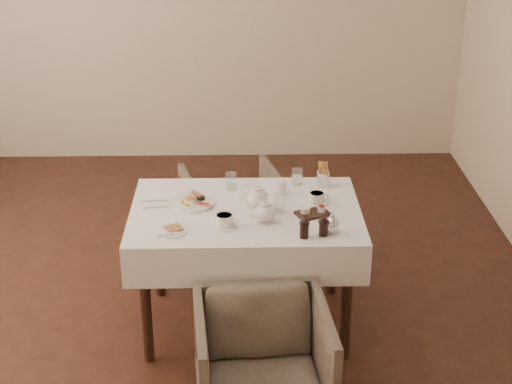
{
  "coord_description": "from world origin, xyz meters",
  "views": [
    {
      "loc": [
        0.33,
        -4.12,
        2.65
      ],
      "look_at": [
        0.41,
        -0.11,
        0.82
      ],
      "focal_mm": 55.0,
      "sensor_mm": 36.0,
      "label": 1
    }
  ],
  "objects": [
    {
      "name": "cutlery_fork",
      "position": [
        -0.15,
        -0.08,
        0.76
      ],
      "size": [
        0.19,
        0.03,
        0.0
      ],
      "primitive_type": "cube",
      "rotation": [
        0.0,
        0.0,
        1.63
      ],
      "color": "silver",
      "rests_on": "table"
    },
    {
      "name": "cutlery_knife",
      "position": [
        -0.13,
        -0.16,
        0.76
      ],
      "size": [
        0.18,
        0.04,
        0.0
      ],
      "primitive_type": "cube",
      "rotation": [
        0.0,
        0.0,
        1.71
      ],
      "color": "silver",
      "rests_on": "table"
    },
    {
      "name": "creamer",
      "position": [
        0.56,
        0.01,
        0.79
      ],
      "size": [
        0.08,
        0.08,
        0.07
      ],
      "primitive_type": "cylinder",
      "rotation": [
        0.0,
        0.0,
        -0.23
      ],
      "color": "white",
      "rests_on": "table"
    },
    {
      "name": "pepper_mill_left",
      "position": [
        0.65,
        -0.54,
        0.81
      ],
      "size": [
        0.06,
        0.06,
        0.11
      ],
      "primitive_type": null,
      "rotation": [
        0.0,
        0.0,
        -0.18
      ],
      "color": "black",
      "rests_on": "table"
    },
    {
      "name": "armchair_near",
      "position": [
        0.43,
        -0.99,
        0.3
      ],
      "size": [
        0.7,
        0.72,
        0.6
      ],
      "primitive_type": "imported",
      "rotation": [
        0.0,
        0.0,
        0.09
      ],
      "color": "#4F443A",
      "rests_on": "ground"
    },
    {
      "name": "breakfast_plate",
      "position": [
        0.05,
        -0.11,
        0.76
      ],
      "size": [
        0.26,
        0.26,
        0.03
      ],
      "rotation": [
        0.0,
        0.0,
        0.16
      ],
      "color": "white",
      "rests_on": "table"
    },
    {
      "name": "glass_left",
      "position": [
        0.27,
        0.09,
        0.8
      ],
      "size": [
        0.07,
        0.07,
        0.1
      ],
      "primitive_type": "cylinder",
      "rotation": [
        0.0,
        0.0,
        -0.0
      ],
      "color": "silver",
      "rests_on": "table"
    },
    {
      "name": "teapot_front",
      "position": [
        0.46,
        -0.35,
        0.82
      ],
      "size": [
        0.18,
        0.16,
        0.12
      ],
      "primitive_type": null,
      "rotation": [
        0.0,
        0.0,
        0.31
      ],
      "color": "white",
      "rests_on": "table"
    },
    {
      "name": "glass_mid",
      "position": [
        0.53,
        -0.24,
        0.8
      ],
      "size": [
        0.07,
        0.07,
        0.1
      ],
      "primitive_type": "cylinder",
      "rotation": [
        0.0,
        0.0,
        -0.03
      ],
      "color": "silver",
      "rests_on": "table"
    },
    {
      "name": "pepper_mill_right",
      "position": [
        0.75,
        -0.52,
        0.81
      ],
      "size": [
        0.07,
        0.07,
        0.11
      ],
      "primitive_type": null,
      "rotation": [
        0.0,
        0.0,
        -0.32
      ],
      "color": "black",
      "rests_on": "table"
    },
    {
      "name": "armchair_far",
      "position": [
        0.27,
        0.71,
        0.3
      ],
      "size": [
        0.77,
        0.79,
        0.59
      ],
      "primitive_type": "imported",
      "rotation": [
        0.0,
        0.0,
        3.39
      ],
      "color": "#4F443A",
      "rests_on": "ground"
    },
    {
      "name": "condiment_board",
      "position": [
        0.72,
        -0.27,
        0.77
      ],
      "size": [
        0.21,
        0.18,
        0.04
      ],
      "rotation": [
        0.0,
        0.0,
        0.41
      ],
      "color": "black",
      "rests_on": "table"
    },
    {
      "name": "silver_pot",
      "position": [
        0.8,
        -0.49,
        0.81
      ],
      "size": [
        0.12,
        0.11,
        0.11
      ],
      "primitive_type": null,
      "rotation": [
        0.0,
        0.0,
        0.28
      ],
      "color": "white",
      "rests_on": "table"
    },
    {
      "name": "glass_right",
      "position": [
        0.66,
        0.14,
        0.8
      ],
      "size": [
        0.07,
        0.07,
        0.1
      ],
      "primitive_type": "cylinder",
      "rotation": [
        0.0,
        0.0,
        -0.05
      ],
      "color": "silver",
      "rests_on": "table"
    },
    {
      "name": "fries_cup",
      "position": [
        0.82,
        0.11,
        0.83
      ],
      "size": [
        0.08,
        0.08,
        0.16
      ],
      "rotation": [
        0.0,
        0.0,
        0.05
      ],
      "color": "silver",
      "rests_on": "table"
    },
    {
      "name": "table",
      "position": [
        0.35,
        -0.2,
        0.64
      ],
      "size": [
        1.28,
        0.88,
        0.75
      ],
      "color": "black",
      "rests_on": "ground"
    },
    {
      "name": "teapot_centre",
      "position": [
        0.42,
        -0.15,
        0.82
      ],
      "size": [
        0.17,
        0.13,
        0.13
      ],
      "primitive_type": null,
      "rotation": [
        0.0,
        0.0,
        -0.04
      ],
      "color": "white",
      "rests_on": "table"
    },
    {
      "name": "side_plate",
      "position": [
        -0.04,
        -0.46,
        0.76
      ],
      "size": [
        0.17,
        0.16,
        0.02
      ],
      "rotation": [
        0.0,
        0.0,
        0.33
      ],
      "color": "white",
      "rests_on": "table"
    },
    {
      "name": "teacup_far",
      "position": [
        0.76,
        -0.13,
        0.78
      ],
      "size": [
        0.13,
        0.13,
        0.06
      ],
      "rotation": [
        0.0,
        0.0,
        -0.14
      ],
      "color": "white",
      "rests_on": "table"
    },
    {
      "name": "teacup_near",
      "position": [
        0.24,
        -0.41,
        0.79
      ],
      "size": [
        0.14,
        0.14,
        0.07
      ],
      "rotation": [
        0.0,
        0.0,
        -0.41
      ],
      "color": "white",
      "rests_on": "table"
    }
  ]
}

